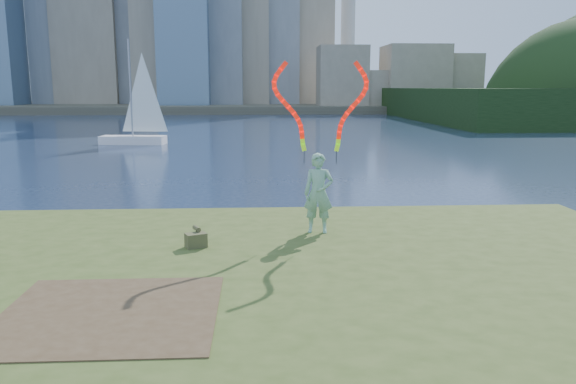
{
  "coord_description": "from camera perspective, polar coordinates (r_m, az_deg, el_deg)",
  "views": [
    {
      "loc": [
        0.03,
        -11.21,
        4.12
      ],
      "look_at": [
        0.7,
        1.0,
        1.83
      ],
      "focal_mm": 35.0,
      "sensor_mm": 36.0,
      "label": 1
    }
  ],
  "objects": [
    {
      "name": "ground",
      "position": [
        11.94,
        -3.11,
        -9.59
      ],
      "size": [
        320.0,
        320.0,
        0.0
      ],
      "primitive_type": "plane",
      "color": "#1A2742",
      "rests_on": "ground"
    },
    {
      "name": "grassy_knoll",
      "position": [
        9.68,
        -3.12,
        -12.39
      ],
      "size": [
        20.0,
        18.0,
        0.8
      ],
      "color": "#3B4C1B",
      "rests_on": "ground"
    },
    {
      "name": "far_shore",
      "position": [
        106.27,
        -3.18,
        8.68
      ],
      "size": [
        320.0,
        40.0,
        1.2
      ],
      "primitive_type": "cube",
      "color": "#4A4536",
      "rests_on": "ground"
    },
    {
      "name": "canvas_bag",
      "position": [
        12.0,
        -9.33,
        -4.77
      ],
      "size": [
        0.5,
        0.57,
        0.4
      ],
      "rotation": [
        0.0,
        0.0,
        0.42
      ],
      "color": "#484825",
      "rests_on": "grassy_knoll"
    },
    {
      "name": "woman_with_ribbons",
      "position": [
        12.85,
        3.17,
        1.96
      ],
      "size": [
        2.12,
        0.57,
        4.2
      ],
      "rotation": [
        0.0,
        0.0,
        -0.16
      ],
      "color": "#1E6841",
      "rests_on": "grassy_knoll"
    },
    {
      "name": "dirt_patch",
      "position": [
        8.95,
        -17.68,
        -11.62
      ],
      "size": [
        3.2,
        3.0,
        0.02
      ],
      "primitive_type": "cube",
      "color": "#47331E",
      "rests_on": "grassy_knoll"
    },
    {
      "name": "sailboat",
      "position": [
        42.74,
        -15.2,
        6.44
      ],
      "size": [
        5.03,
        2.05,
        7.56
      ],
      "rotation": [
        0.0,
        0.0,
        -0.12
      ],
      "color": "white",
      "rests_on": "ground"
    }
  ]
}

